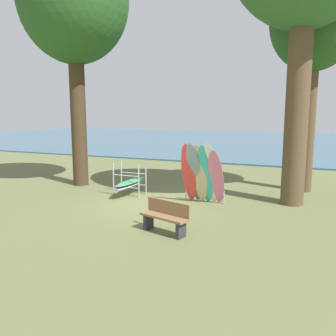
{
  "coord_description": "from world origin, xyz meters",
  "views": [
    {
      "loc": [
        5.01,
        -10.55,
        3.17
      ],
      "look_at": [
        0.08,
        1.27,
        1.1
      ],
      "focal_mm": 36.91,
      "sensor_mm": 36.0,
      "label": 1
    }
  ],
  "objects_px": {
    "tree_mid_behind": "(315,23)",
    "park_bench": "(166,216)",
    "board_storage_rack": "(130,183)",
    "tree_foreground_left": "(74,2)",
    "leaning_board_pile": "(202,174)"
  },
  "relations": [
    {
      "from": "leaning_board_pile",
      "to": "board_storage_rack",
      "type": "height_order",
      "value": "leaning_board_pile"
    },
    {
      "from": "tree_mid_behind",
      "to": "leaning_board_pile",
      "type": "bearing_deg",
      "value": -133.04
    },
    {
      "from": "tree_foreground_left",
      "to": "leaning_board_pile",
      "type": "bearing_deg",
      "value": -9.87
    },
    {
      "from": "tree_mid_behind",
      "to": "park_bench",
      "type": "bearing_deg",
      "value": -115.97
    },
    {
      "from": "board_storage_rack",
      "to": "park_bench",
      "type": "xyz_separation_m",
      "value": [
        2.98,
        -3.44,
        -0.02
      ]
    },
    {
      "from": "leaning_board_pile",
      "to": "board_storage_rack",
      "type": "distance_m",
      "value": 3.05
    },
    {
      "from": "tree_foreground_left",
      "to": "tree_mid_behind",
      "type": "height_order",
      "value": "tree_foreground_left"
    },
    {
      "from": "board_storage_rack",
      "to": "leaning_board_pile",
      "type": "bearing_deg",
      "value": -4.05
    },
    {
      "from": "tree_mid_behind",
      "to": "board_storage_rack",
      "type": "distance_m",
      "value": 9.28
    },
    {
      "from": "board_storage_rack",
      "to": "tree_foreground_left",
      "type": "bearing_deg",
      "value": 164.36
    },
    {
      "from": "tree_foreground_left",
      "to": "board_storage_rack",
      "type": "xyz_separation_m",
      "value": [
        2.91,
        -0.82,
        -7.17
      ]
    },
    {
      "from": "tree_mid_behind",
      "to": "leaning_board_pile",
      "type": "height_order",
      "value": "tree_mid_behind"
    },
    {
      "from": "tree_mid_behind",
      "to": "board_storage_rack",
      "type": "bearing_deg",
      "value": -152.27
    },
    {
      "from": "tree_foreground_left",
      "to": "leaning_board_pile",
      "type": "height_order",
      "value": "tree_foreground_left"
    },
    {
      "from": "board_storage_rack",
      "to": "tree_mid_behind",
      "type": "bearing_deg",
      "value": 27.73
    }
  ]
}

